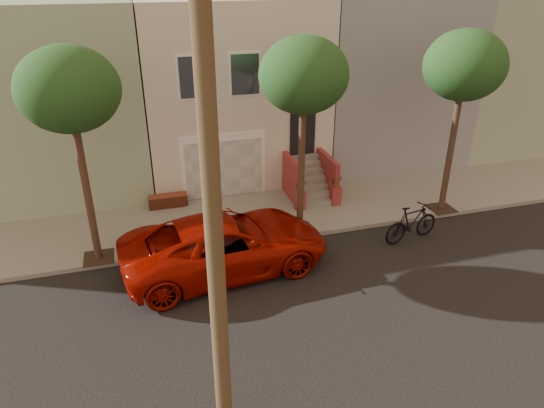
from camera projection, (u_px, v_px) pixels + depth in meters
name	position (u px, v px, depth m)	size (l,w,h in m)	color
ground	(312.00, 306.00, 13.19)	(90.00, 90.00, 0.00)	black
sidewalk	(260.00, 216.00, 17.77)	(40.00, 3.70, 0.15)	gray
house_row	(224.00, 82.00, 21.24)	(33.10, 11.70, 7.00)	beige
tree_left	(69.00, 91.00, 12.86)	(2.70, 2.57, 6.30)	#2D2116
tree_mid	(304.00, 77.00, 14.50)	(2.70, 2.57, 6.30)	#2D2116
tree_right	(465.00, 67.00, 15.88)	(2.70, 2.57, 6.30)	#2D2116
pickup_truck	(226.00, 244.00, 14.47)	(2.80, 6.07, 1.69)	#9E0D03
motorcycle	(412.00, 223.00, 16.09)	(0.59, 2.10, 1.27)	black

